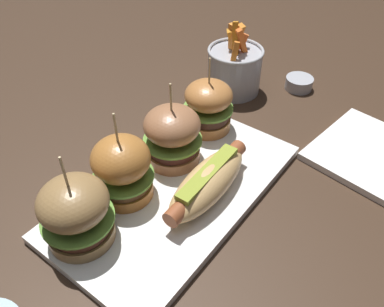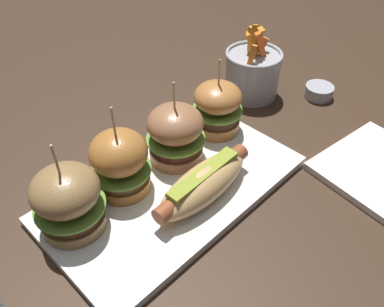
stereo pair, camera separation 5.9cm
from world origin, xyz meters
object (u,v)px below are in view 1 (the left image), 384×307
(slider_center_right, at_px, (172,135))
(slider_far_right, at_px, (208,105))
(slider_center_left, at_px, (122,168))
(fries_bucket, at_px, (234,69))
(sauce_ramekin, at_px, (299,83))
(slider_far_left, at_px, (76,212))
(side_plate, at_px, (375,156))
(hot_dog, at_px, (208,182))
(platter_main, at_px, (176,190))

(slider_center_right, distance_m, slider_far_right, 0.10)
(slider_center_right, bearing_deg, slider_center_left, 175.86)
(slider_center_right, bearing_deg, slider_far_right, 2.09)
(slider_center_left, height_order, fries_bucket, slider_center_left)
(fries_bucket, height_order, sauce_ramekin, fries_bucket)
(slider_center_right, bearing_deg, slider_far_left, -179.60)
(side_plate, bearing_deg, hot_dog, 145.45)
(slider_center_left, relative_size, fries_bucket, 0.99)
(slider_far_left, relative_size, sauce_ramekin, 2.52)
(fries_bucket, distance_m, side_plate, 0.31)
(platter_main, bearing_deg, slider_far_right, 17.89)
(slider_center_left, distance_m, fries_bucket, 0.36)
(fries_bucket, bearing_deg, slider_far_left, -173.93)
(hot_dog, bearing_deg, sauce_ramekin, 4.54)
(slider_far_left, bearing_deg, slider_center_left, 5.47)
(hot_dog, bearing_deg, slider_center_right, 70.80)
(hot_dog, distance_m, slider_far_left, 0.19)
(slider_far_right, relative_size, side_plate, 0.74)
(slider_far_left, relative_size, side_plate, 0.77)
(platter_main, height_order, slider_center_left, slider_center_left)
(slider_center_right, height_order, fries_bucket, slider_center_right)
(slider_far_right, bearing_deg, hot_dog, -144.83)
(hot_dog, height_order, slider_far_right, slider_far_right)
(slider_far_left, xyz_separation_m, side_plate, (0.41, -0.26, -0.06))
(platter_main, xyz_separation_m, slider_center_right, (0.05, 0.04, 0.06))
(slider_far_right, bearing_deg, fries_bucket, 15.64)
(hot_dog, xyz_separation_m, slider_center_right, (0.03, 0.09, 0.02))
(side_plate, bearing_deg, fries_bucket, 82.83)
(sauce_ramekin, bearing_deg, slider_center_right, 169.89)
(platter_main, height_order, slider_far_left, slider_far_left)
(slider_center_right, xyz_separation_m, slider_far_right, (0.10, 0.00, -0.00))
(side_plate, bearing_deg, slider_center_left, 139.90)
(slider_far_left, distance_m, slider_far_right, 0.30)
(hot_dog, bearing_deg, platter_main, 109.73)
(hot_dog, bearing_deg, slider_far_left, 151.29)
(slider_center_right, bearing_deg, hot_dog, -109.20)
(slider_center_right, distance_m, fries_bucket, 0.26)
(platter_main, xyz_separation_m, slider_far_right, (0.15, 0.05, 0.05))
(platter_main, distance_m, hot_dog, 0.06)
(sauce_ramekin, bearing_deg, slider_far_left, 173.66)
(platter_main, relative_size, fries_bucket, 2.70)
(platter_main, relative_size, slider_center_left, 2.71)
(slider_far_left, xyz_separation_m, sauce_ramekin, (0.53, -0.06, -0.05))
(hot_dog, relative_size, sauce_ramekin, 3.24)
(hot_dog, relative_size, slider_center_right, 1.30)
(platter_main, distance_m, slider_far_right, 0.17)
(fries_bucket, xyz_separation_m, sauce_ramekin, (0.09, -0.11, -0.04))
(sauce_ramekin, xyz_separation_m, side_plate, (-0.13, -0.20, -0.01))
(slider_center_right, relative_size, side_plate, 0.76)
(slider_far_left, xyz_separation_m, fries_bucket, (0.45, 0.05, -0.01))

